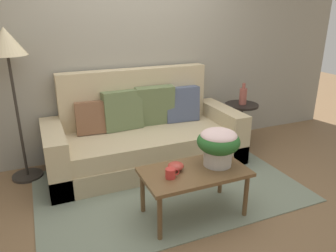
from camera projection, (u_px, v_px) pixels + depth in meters
The scene contains 11 objects.
ground_plane at pixel (175, 195), 3.29m from camera, with size 14.00×14.00×0.00m, color brown.
wall_back at pixel (131, 36), 3.92m from camera, with size 6.40×0.12×2.97m, color gray.
area_rug at pixel (168, 186), 3.44m from camera, with size 2.68×1.76×0.01m, color gray.
couch at pixel (144, 137), 3.88m from camera, with size 2.29×0.94×1.12m.
coffee_table at pixel (194, 176), 2.85m from camera, with size 0.94×0.53×0.45m.
side_table at pixel (241, 117), 4.38m from camera, with size 0.45×0.45×0.59m.
floor_lamp at pixel (8, 54), 3.18m from camera, with size 0.39×0.39×1.63m.
potted_plant at pixel (218, 143), 2.87m from camera, with size 0.39×0.39×0.34m.
coffee_mug at pixel (171, 173), 2.70m from camera, with size 0.13×0.09×0.09m.
snack_bowl at pixel (176, 166), 2.83m from camera, with size 0.14×0.14×0.07m.
table_vase at pixel (243, 96), 4.28m from camera, with size 0.10×0.10×0.29m.
Camera 1 is at (-1.19, -2.59, 1.79)m, focal length 34.36 mm.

